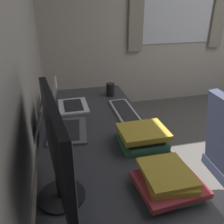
{
  "coord_description": "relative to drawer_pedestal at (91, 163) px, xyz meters",
  "views": [
    {
      "loc": [
        -1.18,
        2.24,
        1.51
      ],
      "look_at": [
        -0.07,
        1.96,
        0.95
      ],
      "focal_mm": 38.36,
      "sensor_mm": 36.0,
      "label": 1
    }
  ],
  "objects": [
    {
      "name": "book_stack_near",
      "position": [
        -0.76,
        -0.23,
        0.43
      ],
      "size": [
        0.27,
        0.29,
        0.1
      ],
      "color": "#3D8456",
      "rests_on": "desk"
    },
    {
      "name": "curtain_far",
      "position": [
        1.77,
        -0.94,
        1.06
      ],
      "size": [
        0.05,
        0.2,
        1.2
      ],
      "primitive_type": "cube",
      "color": "#9E937F"
    },
    {
      "name": "wall_right",
      "position": [
        1.86,
        -2.04,
        0.95
      ],
      "size": [
        0.1,
        5.39,
        2.6
      ],
      "primitive_type": "cube",
      "color": "beige",
      "rests_on": "ground"
    },
    {
      "name": "curtain_near",
      "position": [
        1.77,
        -2.22,
        1.06
      ],
      "size": [
        0.05,
        0.2,
        1.2
      ],
      "primitive_type": "cube",
      "color": "#9E937F"
    },
    {
      "name": "laptop_left",
      "position": [
        0.23,
        0.14,
        0.43
      ],
      "size": [
        0.29,
        0.28,
        0.22
      ],
      "color": "white",
      "rests_on": "desk"
    },
    {
      "name": "keyboard_main",
      "position": [
        0.04,
        -0.28,
        0.39
      ],
      "size": [
        0.42,
        0.14,
        0.02
      ],
      "color": "silver",
      "rests_on": "desk"
    },
    {
      "name": "coffee_mug",
      "position": [
        0.39,
        -0.25,
        0.44
      ],
      "size": [
        0.11,
        0.07,
        0.11
      ],
      "color": "black",
      "rests_on": "desk"
    },
    {
      "name": "wall_back",
      "position": [
        -0.3,
        0.4,
        0.95
      ],
      "size": [
        4.82,
        0.1,
        2.6
      ],
      "primitive_type": "cube",
      "color": "beige",
      "rests_on": "ground"
    },
    {
      "name": "book_stack_far",
      "position": [
        -0.39,
        -0.25,
        0.43
      ],
      "size": [
        0.26,
        0.27,
        0.1
      ],
      "color": "#3D8456",
      "rests_on": "desk"
    },
    {
      "name": "laptop_leftmost",
      "position": [
        -0.14,
        0.22,
        0.44
      ],
      "size": [
        0.36,
        0.34,
        0.23
      ],
      "color": "#595B60",
      "rests_on": "desk"
    },
    {
      "name": "desk",
      "position": [
        -0.37,
        -0.03,
        0.32
      ],
      "size": [
        2.01,
        0.72,
        0.73
      ],
      "color": "#38383D",
      "rests_on": "ground"
    },
    {
      "name": "window_panel",
      "position": [
        1.8,
        -1.58,
        1.06
      ],
      "size": [
        0.02,
        1.04,
        1.04
      ],
      "primitive_type": "cube",
      "color": "white"
    },
    {
      "name": "drawer_pedestal",
      "position": [
        0.0,
        0.0,
        0.0
      ],
      "size": [
        0.4,
        0.51,
        0.69
      ],
      "color": "#38383D",
      "rests_on": "ground"
    },
    {
      "name": "monitor_primary",
      "position": [
        -0.69,
        0.22,
        0.64
      ],
      "size": [
        0.56,
        0.2,
        0.45
      ],
      "color": "black",
      "rests_on": "desk"
    }
  ]
}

